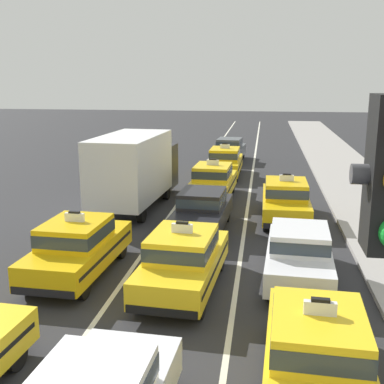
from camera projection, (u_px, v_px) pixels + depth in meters
name	position (u px, v px, depth m)	size (l,w,h in m)	color
lane_stripe_left_center	(189.00, 188.00, 25.72)	(0.14, 80.00, 0.01)	silver
lane_stripe_center_right	(250.00, 190.00, 25.27)	(0.14, 80.00, 0.01)	silver
taxi_left_second	(78.00, 246.00, 14.24)	(1.99, 4.63, 1.96)	black
box_truck_left_third	(136.00, 167.00, 21.68)	(2.60, 7.08, 3.27)	black
taxi_center_second	(183.00, 259.00, 13.23)	(2.10, 4.66, 1.96)	black
sedan_center_third	(202.00, 209.00, 18.33)	(1.97, 4.38, 1.58)	black
taxi_center_fourth	(213.00, 181.00, 23.18)	(2.00, 4.63, 1.96)	black
taxi_center_fifth	(225.00, 161.00, 28.53)	(1.86, 4.58, 1.96)	black
sedan_center_sixth	(229.00, 149.00, 33.66)	(2.08, 4.42, 1.58)	black
taxi_right_nearest	(317.00, 352.00, 8.76)	(2.00, 4.63, 1.96)	black
sedan_right_second	(299.00, 252.00, 13.84)	(1.98, 4.38, 1.58)	black
taxi_right_third	(286.00, 200.00, 19.66)	(1.83, 4.56, 1.96)	black
pedestrian_mid_block	(370.00, 170.00, 25.36)	(0.47, 0.24, 1.70)	#23232D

